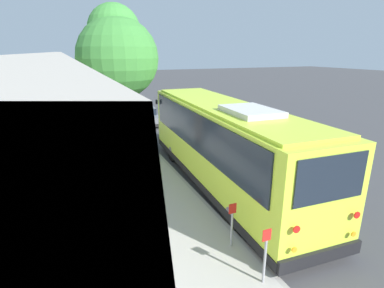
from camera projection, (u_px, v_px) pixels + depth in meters
name	position (u px, v px, depth m)	size (l,w,h in m)	color
ground_plane	(237.00, 196.00, 11.36)	(160.00, 160.00, 0.00)	#3D3D3F
sidewalk_slab	(156.00, 210.00, 10.16)	(80.00, 3.26, 0.15)	#A3A099
curb_strip	(202.00, 201.00, 10.79)	(80.00, 0.14, 0.15)	gray
shuttle_bus	(223.00, 140.00, 11.87)	(11.42, 3.02, 3.49)	#BCDB38
parked_sedan_gray	(145.00, 115.00, 22.79)	(4.58, 1.96, 1.28)	slate
parked_sedan_black	(125.00, 102.00, 28.98)	(4.48, 1.93, 1.27)	black
parked_sedan_white	(116.00, 93.00, 35.07)	(4.27, 2.06, 1.32)	silver
parked_sedan_maroon	(108.00, 88.00, 39.85)	(4.47, 1.85, 1.27)	maroon
street_tree	(117.00, 53.00, 13.96)	(3.78, 3.78, 7.25)	brown
sign_post_near	(265.00, 256.00, 6.69)	(0.06, 0.22, 1.39)	gray
sign_post_far	(232.00, 224.00, 8.00)	(0.06, 0.22, 1.28)	gray
lane_stripe_mid	(322.00, 183.00, 12.41)	(2.40, 0.14, 0.01)	silver
lane_stripe_ahead	(244.00, 144.00, 17.69)	(2.40, 0.14, 0.01)	silver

